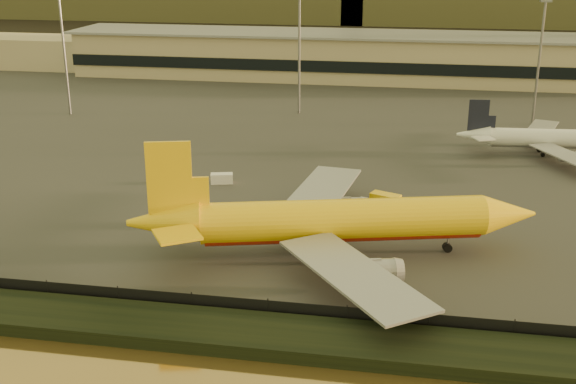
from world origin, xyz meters
name	(u,v)px	position (x,y,z in m)	size (l,w,h in m)	color
ground	(274,266)	(0.00, 0.00, 0.00)	(900.00, 900.00, 0.00)	black
embankment	(239,333)	(0.00, -17.00, 0.70)	(320.00, 7.00, 1.40)	black
tarmac	(350,101)	(0.00, 95.00, 0.10)	(320.00, 220.00, 0.20)	#2D2D2D
perimeter_fence	(249,308)	(0.00, -13.00, 1.30)	(300.00, 0.05, 2.20)	black
terminal_building	(309,55)	(-14.52, 125.55, 6.25)	(202.00, 25.00, 12.60)	tan
apron_light_masts	(416,49)	(15.00, 75.00, 15.70)	(152.20, 12.20, 25.40)	slate
dhl_cargo_jet	(336,222)	(6.89, 4.02, 4.64)	(49.13, 47.11, 14.85)	yellow
white_narrowbody_jet	(553,139)	(40.22, 54.83, 3.12)	(34.11, 33.20, 9.80)	white
gse_vehicle_yellow	(385,200)	(12.06, 22.48, 1.16)	(4.26, 1.92, 1.92)	yellow
gse_vehicle_white	(222,178)	(-14.05, 28.71, 0.98)	(3.48, 1.57, 1.57)	white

